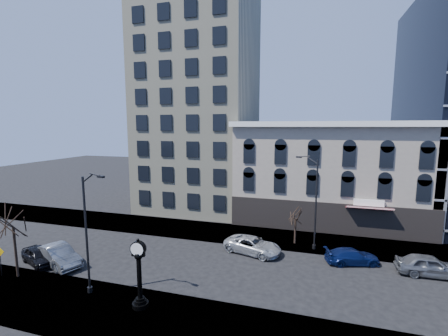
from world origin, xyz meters
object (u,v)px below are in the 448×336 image
(street_lamp_near, at_px, (90,202))
(car_near_b, at_px, (58,256))
(warning_sign, at_px, (0,256))
(car_near_a, at_px, (39,256))
(street_clock, at_px, (139,276))

(street_lamp_near, relative_size, car_near_b, 1.70)
(warning_sign, height_order, car_near_a, warning_sign)
(street_clock, bearing_deg, car_near_b, 154.94)
(car_near_b, bearing_deg, street_clock, -87.82)
(street_clock, xyz_separation_m, street_lamp_near, (-3.80, 0.36, 4.61))
(car_near_a, bearing_deg, street_lamp_near, -87.52)
(street_lamp_near, xyz_separation_m, car_near_b, (-6.41, 3.16, -5.99))
(street_clock, bearing_deg, warning_sign, 171.43)
(warning_sign, relative_size, car_near_a, 0.55)
(street_lamp_near, relative_size, warning_sign, 3.75)
(street_clock, height_order, car_near_b, street_clock)
(warning_sign, bearing_deg, car_near_b, 36.66)
(warning_sign, distance_m, car_near_b, 4.10)
(street_clock, relative_size, street_lamp_near, 0.53)
(street_lamp_near, height_order, car_near_b, street_lamp_near)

